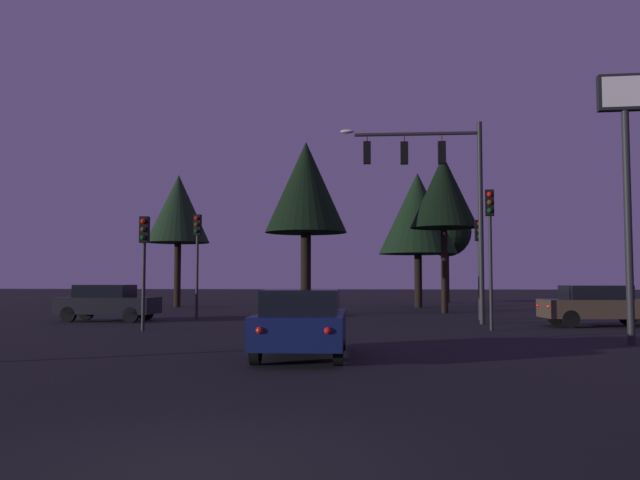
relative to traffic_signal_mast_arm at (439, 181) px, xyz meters
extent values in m
plane|color=black|center=(-4.13, 4.51, -5.64)|extent=(168.00, 168.00, 0.00)
cylinder|color=#232326|center=(1.61, 0.01, -1.65)|extent=(0.20, 0.20, 7.99)
cylinder|color=#232326|center=(-0.86, -0.02, 1.91)|extent=(4.95, 0.19, 0.14)
ellipsoid|color=#F4EACC|center=(-3.64, -0.05, 2.06)|extent=(0.56, 0.28, 0.16)
cylinder|color=#232326|center=(0.12, -0.01, 1.75)|extent=(0.05, 0.05, 0.32)
cube|color=black|center=(0.12, -0.01, 1.14)|extent=(0.30, 0.24, 0.90)
sphere|color=red|center=(0.12, 0.13, 1.42)|extent=(0.18, 0.18, 0.18)
sphere|color=#56380C|center=(0.12, 0.13, 1.14)|extent=(0.18, 0.18, 0.18)
sphere|color=#0C4219|center=(0.12, 0.13, 0.86)|extent=(0.18, 0.18, 0.18)
cylinder|color=#232326|center=(-1.36, -0.03, 1.75)|extent=(0.05, 0.05, 0.32)
cube|color=black|center=(-1.36, -0.03, 1.15)|extent=(0.30, 0.24, 0.90)
sphere|color=red|center=(-1.36, 0.11, 1.43)|extent=(0.18, 0.18, 0.18)
sphere|color=#56380C|center=(-1.36, 0.11, 1.15)|extent=(0.18, 0.18, 0.18)
sphere|color=#0C4219|center=(-1.36, 0.11, 0.87)|extent=(0.18, 0.18, 0.18)
cylinder|color=#232326|center=(-2.84, -0.04, 1.77)|extent=(0.05, 0.05, 0.28)
cube|color=black|center=(-2.84, -0.04, 1.18)|extent=(0.30, 0.24, 0.90)
sphere|color=red|center=(-2.84, 0.10, 1.46)|extent=(0.18, 0.18, 0.18)
sphere|color=#56380C|center=(-2.84, 0.10, 1.18)|extent=(0.18, 0.18, 0.18)
sphere|color=#0C4219|center=(-2.84, 0.10, 0.90)|extent=(0.18, 0.18, 0.18)
cylinder|color=#232326|center=(-10.29, 1.80, -3.80)|extent=(0.12, 0.12, 3.68)
cube|color=black|center=(-10.29, 1.80, -1.51)|extent=(0.32, 0.26, 0.90)
sphere|color=red|center=(-10.30, 1.66, -1.23)|extent=(0.18, 0.18, 0.18)
sphere|color=#56380C|center=(-10.30, 1.66, -1.51)|extent=(0.18, 0.18, 0.18)
sphere|color=#0C4219|center=(-10.30, 1.66, -1.79)|extent=(0.18, 0.18, 0.18)
cylinder|color=#232326|center=(1.43, -3.15, -3.67)|extent=(0.12, 0.12, 3.94)
cube|color=black|center=(1.43, -3.15, -1.25)|extent=(0.33, 0.28, 0.90)
sphere|color=red|center=(1.41, -3.29, -0.97)|extent=(0.18, 0.18, 0.18)
sphere|color=#56380C|center=(1.41, -3.29, -1.25)|extent=(0.18, 0.18, 0.18)
sphere|color=#0C4219|center=(1.41, -3.29, -1.53)|extent=(0.18, 0.18, 0.18)
cylinder|color=#232326|center=(1.90, 2.52, -3.94)|extent=(0.12, 0.12, 3.40)
cube|color=black|center=(1.90, 2.52, -1.79)|extent=(0.31, 0.26, 0.90)
sphere|color=red|center=(1.91, 2.38, -1.51)|extent=(0.18, 0.18, 0.18)
sphere|color=#56380C|center=(1.91, 2.38, -1.79)|extent=(0.18, 0.18, 0.18)
sphere|color=#0C4219|center=(1.91, 2.38, -2.07)|extent=(0.18, 0.18, 0.18)
cylinder|color=#232326|center=(-10.36, -4.42, -4.15)|extent=(0.12, 0.12, 2.99)
cube|color=black|center=(-10.36, -4.42, -2.20)|extent=(0.30, 0.24, 0.90)
sphere|color=red|center=(-10.36, -4.56, -1.92)|extent=(0.18, 0.18, 0.18)
sphere|color=#56380C|center=(-10.36, -4.56, -2.20)|extent=(0.18, 0.18, 0.18)
sphere|color=#0C4219|center=(-10.36, -4.56, -2.48)|extent=(0.18, 0.18, 0.18)
cube|color=#0F1947|center=(-4.12, -11.24, -4.98)|extent=(2.04, 4.24, 0.68)
cube|color=black|center=(-4.12, -11.39, -4.38)|extent=(1.71, 2.31, 0.52)
cylinder|color=black|center=(-5.02, -9.89, -5.32)|extent=(0.22, 0.65, 0.64)
cylinder|color=black|center=(-3.32, -9.83, -5.32)|extent=(0.22, 0.65, 0.64)
cylinder|color=black|center=(-4.92, -12.65, -5.32)|extent=(0.22, 0.65, 0.64)
cylinder|color=black|center=(-3.23, -12.59, -5.32)|extent=(0.22, 0.65, 0.64)
sphere|color=red|center=(-4.71, -13.36, -4.88)|extent=(0.14, 0.14, 0.14)
sphere|color=red|center=(-3.39, -13.31, -4.88)|extent=(0.14, 0.14, 0.14)
cube|color=black|center=(-13.67, 0.40, -4.98)|extent=(4.10, 1.86, 0.68)
cube|color=black|center=(-13.82, 0.41, -4.38)|extent=(2.23, 1.56, 0.52)
cylinder|color=black|center=(-12.31, 1.11, -5.32)|extent=(0.65, 0.22, 0.64)
cylinder|color=black|center=(-12.36, -0.41, -5.32)|extent=(0.65, 0.22, 0.64)
cylinder|color=black|center=(-14.98, 1.21, -5.32)|extent=(0.65, 0.22, 0.64)
cylinder|color=black|center=(-15.03, -0.31, -5.32)|extent=(0.65, 0.22, 0.64)
sphere|color=red|center=(-15.68, 1.07, -4.88)|extent=(0.14, 0.14, 0.14)
sphere|color=red|center=(-15.72, -0.13, -4.88)|extent=(0.14, 0.14, 0.14)
cube|color=#473828|center=(5.78, -0.81, -4.98)|extent=(4.28, 2.05, 0.68)
cube|color=black|center=(5.63, -0.82, -4.38)|extent=(2.35, 1.67, 0.52)
cylinder|color=black|center=(7.09, 0.07, -5.32)|extent=(0.65, 0.25, 0.64)
cylinder|color=black|center=(4.35, -0.13, -5.32)|extent=(0.65, 0.25, 0.64)
cylinder|color=black|center=(4.46, -1.68, -5.32)|extent=(0.65, 0.25, 0.64)
sphere|color=red|center=(3.65, -0.35, -4.88)|extent=(0.14, 0.14, 0.14)
sphere|color=red|center=(3.74, -1.57, -4.88)|extent=(0.14, 0.14, 0.14)
cylinder|color=#232326|center=(4.32, -7.70, -2.47)|extent=(0.20, 0.20, 6.35)
cube|color=black|center=(4.32, -7.70, 1.21)|extent=(1.41, 0.30, 1.00)
cube|color=white|center=(4.32, -7.84, 1.21)|extent=(1.23, 0.07, 0.84)
cylinder|color=black|center=(-15.10, 14.19, -3.61)|extent=(0.43, 0.43, 4.07)
cone|color=black|center=(-15.10, 14.19, 0.60)|extent=(3.98, 3.98, 4.35)
cylinder|color=black|center=(0.05, 14.98, -3.97)|extent=(0.47, 0.47, 3.33)
cone|color=black|center=(0.05, 14.98, 0.25)|extent=(4.90, 4.90, 5.11)
cylinder|color=black|center=(-6.00, 6.07, -3.61)|extent=(0.51, 0.51, 4.06)
cone|color=black|center=(-6.00, 6.07, 0.71)|extent=(4.07, 4.07, 4.58)
cylinder|color=black|center=(2.68, 23.26, -3.64)|extent=(0.32, 0.32, 4.00)
sphere|color=black|center=(2.68, 23.26, -0.35)|extent=(3.69, 3.69, 3.69)
cylinder|color=black|center=(1.00, 8.31, -3.43)|extent=(0.35, 0.35, 4.43)
cone|color=black|center=(1.00, 8.31, 0.71)|extent=(3.50, 3.50, 3.85)
camera|label=1|loc=(-2.40, -25.82, -3.89)|focal=36.38mm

